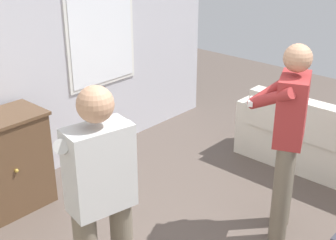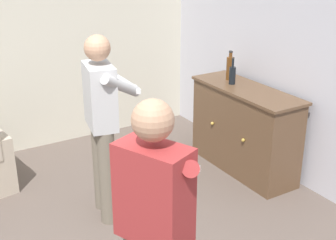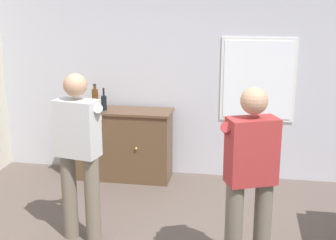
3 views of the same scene
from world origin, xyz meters
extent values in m
cube|color=silver|center=(0.00, 2.66, 1.40)|extent=(5.20, 0.12, 2.80)
cube|color=silver|center=(0.90, 2.60, 1.33)|extent=(0.94, 0.02, 1.08)
cube|color=white|center=(0.90, 2.59, 1.33)|extent=(0.86, 0.03, 1.00)
cube|color=silver|center=(2.08, 1.30, 0.32)|extent=(0.55, 0.18, 0.64)
cube|color=beige|center=(2.00, 0.97, 0.60)|extent=(0.15, 0.40, 0.36)
sphere|color=#B79338|center=(-0.58, 2.06, 0.50)|extent=(0.04, 0.04, 0.04)
cube|color=#B7B7B7|center=(-0.80, 0.63, 1.16)|extent=(0.44, 0.29, 0.55)
sphere|color=tan|center=(-0.80, 0.63, 1.57)|extent=(0.22, 0.22, 0.22)
cylinder|color=#B7B7B7|center=(-0.88, 0.81, 1.27)|extent=(0.38, 0.36, 0.29)
cylinder|color=#B7B7B7|center=(-0.66, 0.77, 1.27)|extent=(0.26, 0.43, 0.29)
cube|color=white|center=(-0.74, 0.95, 1.18)|extent=(0.15, 0.07, 0.04)
cylinder|color=#6B6051|center=(0.71, 0.18, 0.44)|extent=(0.15, 0.15, 0.88)
cylinder|color=#6B6051|center=(0.95, 0.28, 0.44)|extent=(0.15, 0.15, 0.88)
cube|color=#9E2D2D|center=(0.83, 0.23, 1.16)|extent=(0.45, 0.36, 0.55)
sphere|color=tan|center=(0.83, 0.23, 1.57)|extent=(0.22, 0.22, 0.22)
cylinder|color=#9E2D2D|center=(0.66, 0.34, 1.27)|extent=(0.19, 0.45, 0.29)
cylinder|color=#9E2D2D|center=(0.87, 0.42, 1.27)|extent=(0.42, 0.30, 0.29)
cube|color=white|center=(0.70, 0.53, 1.18)|extent=(0.15, 0.10, 0.04)
camera|label=1|loc=(-2.35, -1.32, 2.55)|focal=50.00mm
camera|label=2|loc=(2.70, -0.82, 2.43)|focal=50.00mm
camera|label=3|loc=(0.76, -3.41, 2.36)|focal=50.00mm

